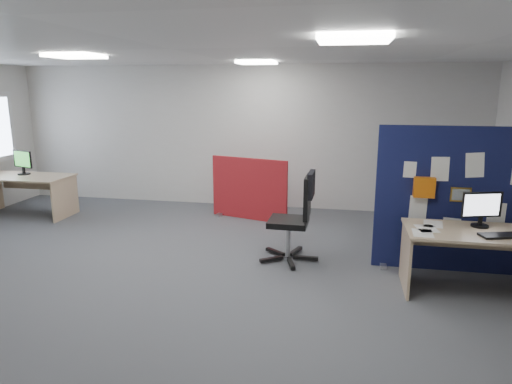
% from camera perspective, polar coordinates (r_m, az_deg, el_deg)
% --- Properties ---
extents(floor, '(9.00, 9.00, 0.00)m').
position_cam_1_polar(floor, '(5.88, -9.50, -10.04)').
color(floor, '#52555A').
rests_on(floor, ground).
extents(ceiling, '(9.00, 7.00, 0.02)m').
position_cam_1_polar(ceiling, '(5.44, -10.60, 17.18)').
color(ceiling, white).
rests_on(ceiling, wall_back).
extents(wall_back, '(9.00, 0.02, 2.70)m').
position_cam_1_polar(wall_back, '(8.83, -1.88, 6.91)').
color(wall_back, silver).
rests_on(wall_back, floor).
extents(ceiling_lights, '(4.10, 4.10, 0.04)m').
position_cam_1_polar(ceiling_lights, '(5.96, -5.04, 16.67)').
color(ceiling_lights, white).
rests_on(ceiling_lights, ceiling).
extents(navy_divider, '(2.22, 0.30, 1.83)m').
position_cam_1_polar(navy_divider, '(6.18, 24.85, -1.04)').
color(navy_divider, '#101A3E').
rests_on(navy_divider, floor).
extents(main_desk, '(1.81, 0.80, 0.73)m').
position_cam_1_polar(main_desk, '(5.74, 27.00, -5.93)').
color(main_desk, tan).
rests_on(main_desk, floor).
extents(monitor_main, '(0.45, 0.19, 0.40)m').
position_cam_1_polar(monitor_main, '(5.75, 26.38, -1.75)').
color(monitor_main, black).
rests_on(monitor_main, main_desk).
extents(keyboard, '(0.48, 0.30, 0.02)m').
position_cam_1_polar(keyboard, '(5.52, 28.35, -4.81)').
color(keyboard, black).
rests_on(keyboard, main_desk).
extents(red_divider, '(1.41, 0.45, 1.09)m').
position_cam_1_polar(red_divider, '(7.98, -0.88, 0.31)').
color(red_divider, '#A3152B').
rests_on(red_divider, floor).
extents(second_desk, '(1.66, 0.83, 0.73)m').
position_cam_1_polar(second_desk, '(9.24, -26.84, 0.80)').
color(second_desk, tan).
rests_on(second_desk, floor).
extents(monitor_second, '(0.47, 0.22, 0.44)m').
position_cam_1_polar(monitor_second, '(9.28, -27.14, 3.43)').
color(monitor_second, black).
rests_on(monitor_second, second_desk).
extents(office_chair, '(0.76, 0.80, 1.20)m').
position_cam_1_polar(office_chair, '(6.03, 5.25, -2.46)').
color(office_chair, black).
rests_on(office_chair, floor).
extents(desk_papers, '(1.42, 0.70, 0.00)m').
position_cam_1_polar(desk_papers, '(5.51, 23.56, -4.48)').
color(desk_papers, white).
rests_on(desk_papers, main_desk).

